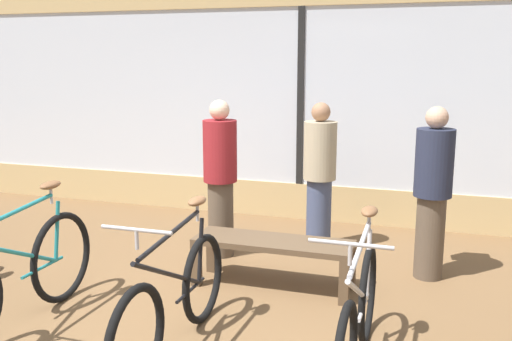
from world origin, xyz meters
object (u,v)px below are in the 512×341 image
customer_by_window (320,174)px  customer_mid_floor (433,187)px  bicycle_left (18,276)px  display_bench (273,248)px  bicycle_right (358,318)px  customer_near_rack (220,176)px  bicycle_center (174,300)px

customer_by_window → customer_mid_floor: bearing=-21.8°
bicycle_left → customer_by_window: size_ratio=1.17×
display_bench → customer_mid_floor: size_ratio=0.88×
bicycle_right → customer_mid_floor: customer_mid_floor is taller
customer_near_rack → display_bench: bearing=-40.5°
bicycle_center → customer_near_rack: customer_near_rack is taller
bicycle_left → bicycle_center: size_ratio=1.07×
bicycle_center → customer_near_rack: size_ratio=1.07×
display_bench → customer_near_rack: size_ratio=0.88×
bicycle_right → display_bench: 1.51m
bicycle_left → bicycle_center: 1.26m
bicycle_right → bicycle_left: bearing=-177.0°
customer_near_rack → customer_by_window: bearing=28.8°
bicycle_left → customer_near_rack: size_ratio=1.14×
bicycle_right → display_bench: bicycle_right is taller
bicycle_left → bicycle_right: bearing=3.0°
bicycle_center → customer_near_rack: 2.03m
customer_near_rack → bicycle_right: bearing=-48.0°
bicycle_center → bicycle_right: 1.24m
customer_by_window → display_bench: bearing=-98.5°
bicycle_right → customer_mid_floor: bearing=78.3°
bicycle_left → customer_mid_floor: customer_mid_floor is taller
bicycle_center → display_bench: 1.34m
bicycle_center → customer_near_rack: bearing=102.2°
customer_by_window → customer_mid_floor: (1.13, -0.45, 0.04)m
bicycle_center → customer_by_window: (0.49, 2.43, 0.43)m
display_bench → customer_mid_floor: 1.55m
display_bench → customer_by_window: customer_by_window is taller
customer_mid_floor → bicycle_center: bearing=-129.4°
customer_by_window → bicycle_left: bearing=-125.4°
bicycle_left → customer_mid_floor: 3.55m
bicycle_center → customer_mid_floor: bearing=50.6°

